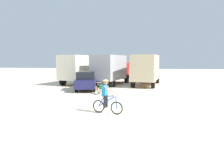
{
  "coord_description": "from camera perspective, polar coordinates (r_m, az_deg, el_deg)",
  "views": [
    {
      "loc": [
        2.94,
        -10.72,
        2.8
      ],
      "look_at": [
        0.19,
        4.3,
        1.1
      ],
      "focal_mm": 34.4,
      "sensor_mm": 36.0,
      "label": 1
    }
  ],
  "objects": [
    {
      "name": "sedan_parked",
      "position": [
        20.21,
        -6.92,
        0.86
      ],
      "size": [
        2.67,
        4.49,
        1.76
      ],
      "color": "#1E1E4C",
      "rests_on": "ground"
    },
    {
      "name": "ground_plane",
      "position": [
        11.46,
        -4.87,
        -7.81
      ],
      "size": [
        120.0,
        120.0,
        0.0
      ],
      "primitive_type": "plane",
      "color": "beige"
    },
    {
      "name": "cyclist_orange_shirt",
      "position": [
        11.28,
        -1.5,
        -3.63
      ],
      "size": [
        1.7,
        0.6,
        1.82
      ],
      "color": "black",
      "rests_on": "ground"
    },
    {
      "name": "box_truck_cream_rv",
      "position": [
        25.71,
        -8.26,
        4.22
      ],
      "size": [
        3.59,
        7.07,
        3.35
      ],
      "color": "beige",
      "rests_on": "ground"
    },
    {
      "name": "box_truck_grey_hauler",
      "position": [
        24.68,
        -0.24,
        4.2
      ],
      "size": [
        3.59,
        7.07,
        3.35
      ],
      "color": "#9E9EA3",
      "rests_on": "ground"
    },
    {
      "name": "box_truck_tan_camper",
      "position": [
        24.08,
        9.12,
        4.07
      ],
      "size": [
        3.12,
        6.97,
        3.35
      ],
      "color": "#CCB78E",
      "rests_on": "ground"
    },
    {
      "name": "supply_crate",
      "position": [
        19.92,
        -5.54,
        -1.15
      ],
      "size": [
        1.14,
        1.07,
        0.42
      ],
      "primitive_type": "cube",
      "rotation": [
        0.0,
        0.0,
        1.97
      ],
      "color": "olive",
      "rests_on": "ground"
    },
    {
      "name": "bicycle_spare",
      "position": [
        17.57,
        -2.96,
        -1.51
      ],
      "size": [
        0.98,
        1.49,
        0.97
      ],
      "color": "black",
      "rests_on": "ground"
    }
  ]
}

